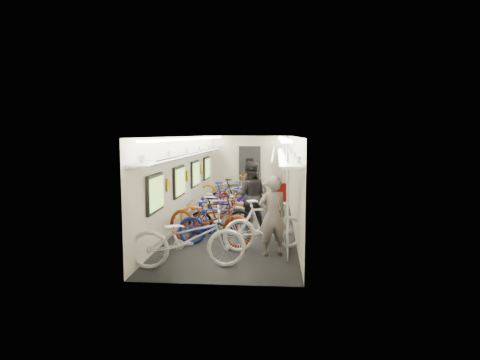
% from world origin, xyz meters
% --- Properties ---
extents(train_car_shell, '(10.00, 10.00, 10.00)m').
position_xyz_m(train_car_shell, '(-0.36, 0.71, 1.66)').
color(train_car_shell, black).
rests_on(train_car_shell, ground).
extents(bicycle_0, '(2.23, 1.09, 1.12)m').
position_xyz_m(bicycle_0, '(-0.57, -4.17, 0.56)').
color(bicycle_0, silver).
rests_on(bicycle_0, ground).
extents(bicycle_1, '(1.67, 0.59, 0.99)m').
position_xyz_m(bicycle_1, '(-0.34, -2.52, 0.49)').
color(bicycle_1, '#192599').
rests_on(bicycle_1, ground).
extents(bicycle_2, '(2.28, 1.53, 1.13)m').
position_xyz_m(bicycle_2, '(-0.45, -2.43, 0.57)').
color(bicycle_2, maroon).
rests_on(bicycle_2, ground).
extents(bicycle_3, '(1.62, 0.75, 0.94)m').
position_xyz_m(bicycle_3, '(-0.33, -1.52, 0.47)').
color(bicycle_3, black).
rests_on(bicycle_3, ground).
extents(bicycle_4, '(1.95, 0.93, 0.98)m').
position_xyz_m(bicycle_4, '(-0.52, -0.90, 0.49)').
color(bicycle_4, orange).
rests_on(bicycle_4, ground).
extents(bicycle_5, '(1.67, 0.73, 0.97)m').
position_xyz_m(bicycle_5, '(-0.43, -1.09, 0.49)').
color(bicycle_5, '#BCBBBE').
rests_on(bicycle_5, ground).
extents(bicycle_6, '(2.22, 1.45, 1.10)m').
position_xyz_m(bicycle_6, '(-0.49, -0.56, 0.55)').
color(bicycle_6, '#9D9CA1').
rests_on(bicycle_6, ground).
extents(bicycle_7, '(1.81, 0.78, 1.05)m').
position_xyz_m(bicycle_7, '(-0.41, 0.83, 0.53)').
color(bicycle_7, navy).
rests_on(bicycle_7, ground).
extents(bicycle_8, '(1.91, 0.93, 0.96)m').
position_xyz_m(bicycle_8, '(-0.44, 1.09, 0.48)').
color(bicycle_8, maroon).
rests_on(bicycle_8, ground).
extents(bicycle_9, '(1.80, 0.82, 1.05)m').
position_xyz_m(bicycle_9, '(-0.22, 1.75, 0.52)').
color(bicycle_9, black).
rests_on(bicycle_9, ground).
extents(bicycle_10, '(2.25, 1.26, 1.12)m').
position_xyz_m(bicycle_10, '(-0.62, 2.64, 0.56)').
color(bicycle_10, orange).
rests_on(bicycle_10, ground).
extents(bicycle_11, '(1.89, 1.15, 1.10)m').
position_xyz_m(bicycle_11, '(0.80, -2.84, 0.55)').
color(bicycle_11, white).
rests_on(bicycle_11, ground).
extents(bicycle_12, '(2.21, 1.49, 1.10)m').
position_xyz_m(bicycle_12, '(-0.29, 3.64, 0.55)').
color(bicycle_12, slate).
rests_on(bicycle_12, ground).
extents(bicycle_14, '(2.16, 0.98, 1.09)m').
position_xyz_m(bicycle_14, '(-0.09, 3.48, 0.55)').
color(bicycle_14, slate).
rests_on(bicycle_14, ground).
extents(passenger_near, '(0.69, 0.55, 1.63)m').
position_xyz_m(passenger_near, '(0.97, -3.21, 0.82)').
color(passenger_near, slate).
rests_on(passenger_near, ground).
extents(passenger_mid, '(0.90, 0.72, 1.78)m').
position_xyz_m(passenger_mid, '(0.37, -0.95, 0.89)').
color(passenger_mid, black).
rests_on(passenger_mid, ground).
extents(backpack, '(0.28, 0.17, 0.38)m').
position_xyz_m(backpack, '(1.14, -3.07, 1.28)').
color(backpack, '#A71012').
rests_on(backpack, passenger_near).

